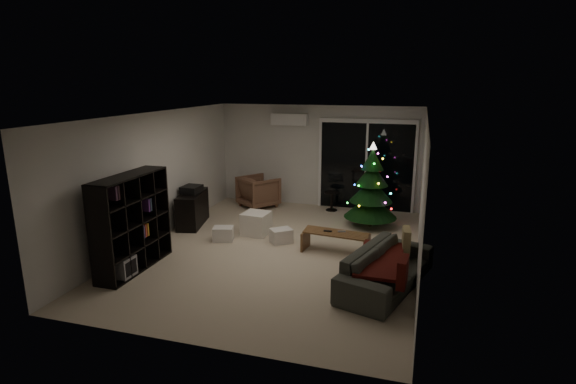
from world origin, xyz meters
name	(u,v)px	position (x,y,z in m)	size (l,w,h in m)	color
room	(320,182)	(0.46, 1.49, 1.02)	(6.50, 7.51, 2.60)	beige
bookshelf	(122,222)	(-2.25, -1.48, 0.80)	(0.41, 1.61, 1.61)	black
media_cabinet	(193,209)	(-2.25, 0.91, 0.36)	(0.43, 1.15, 0.72)	black
stereo	(192,189)	(-2.25, 0.91, 0.80)	(0.36, 0.43, 0.15)	black
armchair	(259,192)	(-1.37, 2.68, 0.39)	(0.83, 0.85, 0.77)	brown
ottoman	(256,223)	(-0.71, 0.72, 0.23)	(0.51, 0.51, 0.46)	white
cardboard_box_a	(223,234)	(-1.19, 0.17, 0.14)	(0.39, 0.30, 0.28)	white
cardboard_box_b	(281,236)	(-0.06, 0.38, 0.14)	(0.40, 0.30, 0.28)	white
side_table	(332,201)	(0.45, 2.86, 0.23)	(0.37, 0.37, 0.46)	black
floor_lamp	(277,169)	(-1.12, 3.43, 0.82)	(0.26, 0.26, 1.64)	black
sofa	(387,268)	(2.05, -0.99, 0.30)	(2.08, 0.81, 0.61)	#323431
sofa_throw	(380,259)	(1.95, -0.99, 0.44)	(0.65, 1.50, 0.05)	#3B120D
cushion_a	(406,240)	(2.30, -0.34, 0.55)	(0.12, 0.40, 0.40)	tan
cushion_b	(403,272)	(2.30, -1.64, 0.55)	(0.12, 0.40, 0.40)	#3B120D
coffee_table	(336,242)	(1.04, 0.20, 0.19)	(1.20, 0.42, 0.38)	brown
remote_a	(328,231)	(0.89, 0.20, 0.39)	(0.15, 0.05, 0.02)	black
remote_b	(342,231)	(1.14, 0.25, 0.39)	(0.14, 0.04, 0.02)	slate
christmas_tree	(372,185)	(1.48, 1.91, 0.92)	(1.14, 1.14, 1.84)	black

